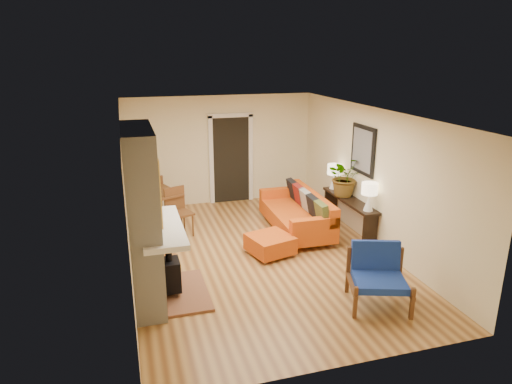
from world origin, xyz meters
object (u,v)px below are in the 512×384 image
sofa (300,213)px  ottoman (270,244)px  dining_table (160,198)px  houseplant (345,176)px  console_table (349,206)px  lamp_far (334,173)px  lamp_near (369,193)px  blue_chair (378,272)px

sofa → ottoman: sofa is taller
dining_table → houseplant: (3.64, -1.17, 0.50)m
sofa → console_table: size_ratio=1.20×
lamp_far → houseplant: bearing=-91.1°
ottoman → lamp_near: 2.06m
console_table → houseplant: bearing=92.3°
blue_chair → dining_table: (-2.79, 3.96, 0.17)m
ottoman → dining_table: (-1.78, 1.97, 0.43)m
console_table → houseplant: size_ratio=2.24×
ottoman → lamp_near: (1.87, -0.16, 0.85)m
ottoman → blue_chair: 2.25m
ottoman → houseplant: 2.23m
dining_table → console_table: 3.91m
console_table → blue_chair: bearing=-108.6°
console_table → dining_table: bearing=158.8°
sofa → lamp_near: 1.61m
dining_table → lamp_near: size_ratio=3.42×
ottoman → lamp_far: bearing=35.3°
blue_chair → houseplant: bearing=73.2°
lamp_near → ottoman: bearing=175.0°
sofa → houseplant: size_ratio=2.68×
ottoman → lamp_near: size_ratio=1.64×
lamp_far → houseplant: 0.53m
blue_chair → lamp_far: (0.85, 3.31, 0.59)m
console_table → houseplant: houseplant is taller
lamp_near → console_table: bearing=90.0°
blue_chair → houseplant: (0.84, 2.79, 0.66)m
sofa → lamp_near: size_ratio=4.10×
dining_table → lamp_near: 4.25m
sofa → ottoman: 1.37m
ottoman → lamp_far: lamp_far is taller
sofa → lamp_far: bearing=21.3°
sofa → lamp_near: bearing=-51.0°
dining_table → console_table: bearing=-21.2°
sofa → ottoman: bearing=-134.7°
ottoman → console_table: (1.87, 0.56, 0.37)m
lamp_near → sofa: bearing=129.0°
sofa → ottoman: (-0.95, -0.96, -0.17)m
sofa → console_table: bearing=-24.0°
ottoman → dining_table: size_ratio=0.48×
ottoman → blue_chair: size_ratio=0.84×
dining_table → lamp_far: size_ratio=3.42×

